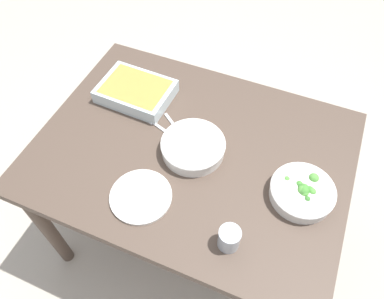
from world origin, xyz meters
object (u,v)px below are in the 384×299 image
at_px(stew_bowl, 193,147).
at_px(broccoli_bowl, 302,192).
at_px(fork_on_table, 159,127).
at_px(spoon_by_stew, 179,132).
at_px(baking_dish, 136,91).
at_px(drink_cup, 229,239).
at_px(side_plate, 141,196).

distance_m(stew_bowl, broccoli_bowl, 0.43).
bearing_deg(fork_on_table, stew_bowl, -18.41).
bearing_deg(broccoli_bowl, fork_on_table, 171.40).
bearing_deg(spoon_by_stew, baking_dish, 155.84).
bearing_deg(spoon_by_stew, stew_bowl, -36.25).
bearing_deg(baking_dish, spoon_by_stew, -24.16).
distance_m(baking_dish, spoon_by_stew, 0.27).
xyz_separation_m(drink_cup, spoon_by_stew, (-0.34, 0.36, -0.03)).
xyz_separation_m(side_plate, fork_on_table, (-0.08, 0.31, -0.00)).
height_order(baking_dish, drink_cup, drink_cup).
distance_m(broccoli_bowl, side_plate, 0.56).
bearing_deg(broccoli_bowl, stew_bowl, 175.59).
xyz_separation_m(drink_cup, fork_on_table, (-0.42, 0.35, -0.04)).
height_order(broccoli_bowl, drink_cup, drink_cup).
relative_size(stew_bowl, drink_cup, 2.90).
bearing_deg(side_plate, broccoli_bowl, 23.29).
bearing_deg(side_plate, drink_cup, -7.03).
height_order(broccoli_bowl, baking_dish, broccoli_bowl).
distance_m(broccoli_bowl, fork_on_table, 0.61).
xyz_separation_m(baking_dish, side_plate, (0.24, -0.43, -0.03)).
height_order(side_plate, spoon_by_stew, side_plate).
height_order(broccoli_bowl, fork_on_table, broccoli_bowl).
height_order(drink_cup, side_plate, drink_cup).
bearing_deg(stew_bowl, broccoli_bowl, -4.41).
distance_m(stew_bowl, side_plate, 0.27).
bearing_deg(broccoli_bowl, drink_cup, -123.76).
bearing_deg(spoon_by_stew, fork_on_table, -175.38).
bearing_deg(broccoli_bowl, spoon_by_stew, 169.24).
xyz_separation_m(baking_dish, drink_cup, (0.58, -0.47, 0.00)).
distance_m(spoon_by_stew, fork_on_table, 0.09).
relative_size(broccoli_bowl, drink_cup, 2.68).
bearing_deg(spoon_by_stew, drink_cup, -47.12).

